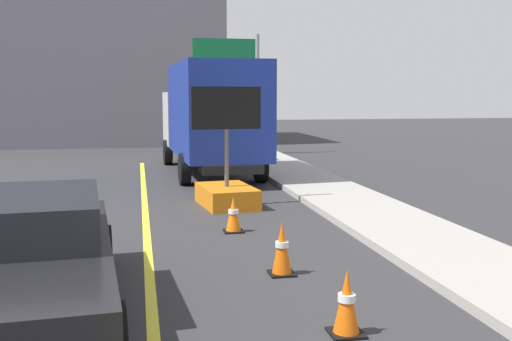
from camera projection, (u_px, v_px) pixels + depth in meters
name	position (u px, v px, depth m)	size (l,w,h in m)	color
arrow_board_trailer	(227.00, 185.00, 13.76)	(1.60, 1.92, 2.70)	orange
box_truck	(211.00, 116.00, 19.05)	(2.73, 8.04, 3.44)	black
pickup_car	(21.00, 257.00, 6.88)	(2.42, 5.23, 1.38)	black
highway_guide_sign	(239.00, 72.00, 25.12)	(2.79, 0.18, 5.00)	gray
far_building_block	(78.00, 60.00, 32.14)	(14.61, 9.17, 8.68)	slate
traffic_cone_mid_lane	(347.00, 303.00, 6.39)	(0.36, 0.36, 0.71)	black
traffic_cone_far_lane	(282.00, 248.00, 8.52)	(0.36, 0.36, 0.77)	black
traffic_cone_curbside	(233.00, 214.00, 11.17)	(0.36, 0.36, 0.67)	black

